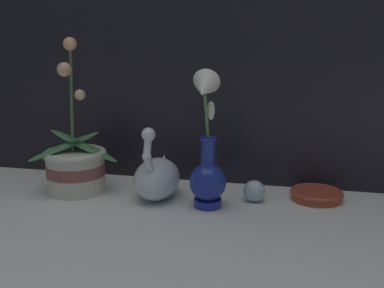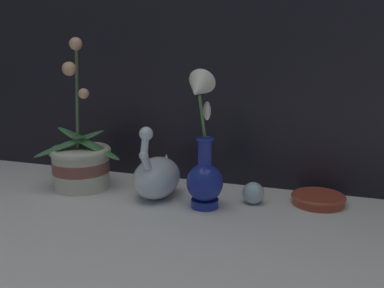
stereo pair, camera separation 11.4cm
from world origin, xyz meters
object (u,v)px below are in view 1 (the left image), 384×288
orchid_potted_plant (75,164)px  blue_vase (207,163)px  amber_dish (316,194)px  glass_sphere (254,191)px  swan_figurine (157,176)px

orchid_potted_plant → blue_vase: 0.37m
amber_dish → orchid_potted_plant: bearing=-173.1°
glass_sphere → amber_dish: size_ratio=0.41×
orchid_potted_plant → glass_sphere: (0.48, 0.03, -0.05)m
orchid_potted_plant → blue_vase: size_ratio=1.21×
amber_dish → glass_sphere: bearing=-162.6°
orchid_potted_plant → glass_sphere: size_ratio=7.40×
blue_vase → glass_sphere: (0.11, 0.07, -0.09)m
amber_dish → swan_figurine: bearing=-168.8°
glass_sphere → amber_dish: glass_sphere is taller
glass_sphere → amber_dish: (0.16, 0.05, -0.01)m
orchid_potted_plant → blue_vase: (0.37, -0.05, 0.04)m
swan_figurine → blue_vase: size_ratio=0.59×
swan_figurine → amber_dish: swan_figurine is taller
orchid_potted_plant → amber_dish: 0.64m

